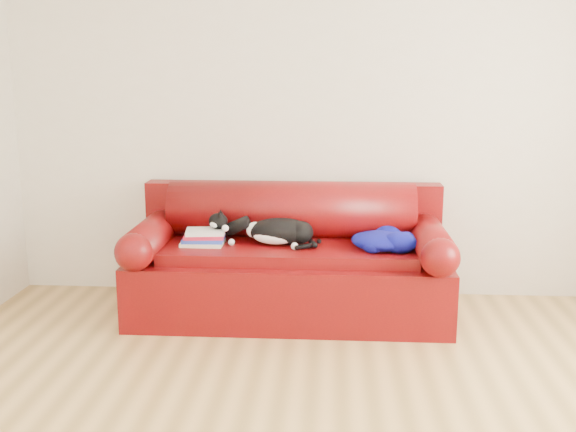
% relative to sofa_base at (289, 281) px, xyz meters
% --- Properties ---
extents(ground, '(4.50, 4.50, 0.00)m').
position_rel_sofa_base_xyz_m(ground, '(0.19, -1.49, -0.24)').
color(ground, olive).
rests_on(ground, ground).
extents(room_shell, '(4.52, 4.02, 2.61)m').
position_rel_sofa_base_xyz_m(room_shell, '(0.31, -1.48, 1.43)').
color(room_shell, beige).
rests_on(room_shell, ground).
extents(sofa_base, '(2.10, 0.90, 0.50)m').
position_rel_sofa_base_xyz_m(sofa_base, '(0.00, 0.00, 0.00)').
color(sofa_base, '#3C0208').
rests_on(sofa_base, ground).
extents(sofa_back, '(2.10, 1.01, 0.88)m').
position_rel_sofa_base_xyz_m(sofa_back, '(0.00, 0.24, 0.30)').
color(sofa_back, '#3C0208').
rests_on(sofa_back, ground).
extents(book_stack, '(0.28, 0.23, 0.10)m').
position_rel_sofa_base_xyz_m(book_stack, '(-0.56, -0.06, 0.31)').
color(book_stack, beige).
rests_on(book_stack, sofa_base).
extents(cat, '(0.60, 0.31, 0.22)m').
position_rel_sofa_base_xyz_m(cat, '(-0.06, -0.03, 0.35)').
color(cat, black).
rests_on(cat, sofa_base).
extents(blanket, '(0.45, 0.42, 0.14)m').
position_rel_sofa_base_xyz_m(blanket, '(0.61, -0.10, 0.32)').
color(blanket, '#09024E').
rests_on(blanket, sofa_base).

